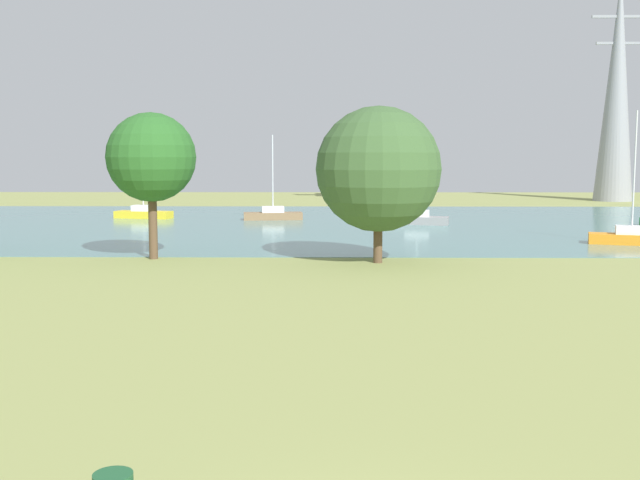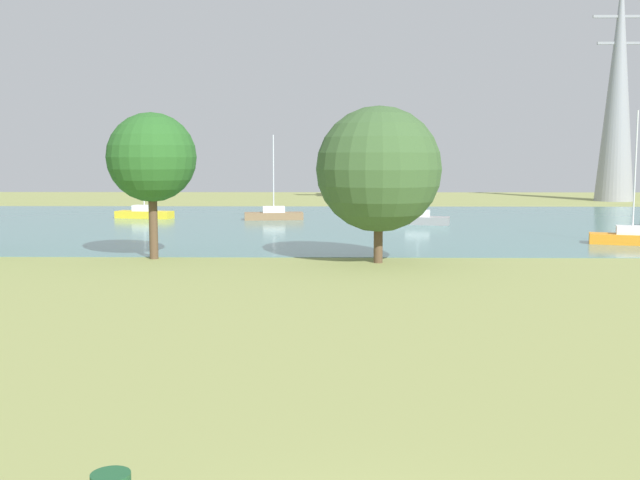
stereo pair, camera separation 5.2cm
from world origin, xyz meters
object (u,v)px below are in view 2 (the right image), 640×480
object	(u,v)px
sailboat_orange	(632,237)
electricity_pylon	(618,87)
sailboat_brown	(274,214)
tree_west_near	(379,169)
sailboat_gray	(418,219)
tree_east_far	(152,158)
sailboat_yellow	(144,213)

from	to	relation	value
sailboat_orange	electricity_pylon	bearing A→B (deg)	70.98
sailboat_brown	tree_west_near	size ratio (longest dim) A/B	0.91
sailboat_gray	tree_west_near	distance (m)	21.83
tree_east_far	tree_west_near	xyz separation A→B (m)	(11.35, -1.25, -0.56)
sailboat_orange	sailboat_yellow	world-z (taller)	sailboat_orange
tree_west_near	sailboat_orange	bearing A→B (deg)	26.91
sailboat_orange	sailboat_yellow	distance (m)	38.46
sailboat_yellow	electricity_pylon	xyz separation A→B (m)	(49.03, 26.02, 12.80)
tree_west_near	electricity_pylon	size ratio (longest dim) A/B	0.29
sailboat_yellow	electricity_pylon	world-z (taller)	electricity_pylon
sailboat_orange	tree_east_far	distance (m)	28.06
electricity_pylon	sailboat_gray	bearing A→B (deg)	-130.13
sailboat_orange	sailboat_yellow	bearing A→B (deg)	150.98
sailboat_gray	sailboat_orange	xyz separation A→B (m)	(11.19, -13.13, 0.01)
electricity_pylon	tree_east_far	bearing A→B (deg)	-129.49
sailboat_brown	tree_east_far	bearing A→B (deg)	-100.14
sailboat_brown	sailboat_gray	world-z (taller)	sailboat_gray
sailboat_brown	tree_east_far	xyz separation A→B (m)	(-4.29, -23.95, 4.67)
sailboat_brown	sailboat_gray	distance (m)	12.14
sailboat_brown	tree_west_near	bearing A→B (deg)	-74.34
tree_west_near	electricity_pylon	world-z (taller)	electricity_pylon
sailboat_gray	tree_west_near	size ratio (longest dim) A/B	0.98
sailboat_gray	sailboat_orange	distance (m)	17.25
sailboat_gray	electricity_pylon	size ratio (longest dim) A/B	0.28
sailboat_gray	electricity_pylon	xyz separation A→B (m)	(26.59, 31.55, 12.79)
sailboat_yellow	tree_west_near	bearing A→B (deg)	-55.68
tree_east_far	electricity_pylon	size ratio (longest dim) A/B	0.28
sailboat_gray	tree_east_far	world-z (taller)	sailboat_gray
sailboat_gray	tree_east_far	distance (m)	25.64
sailboat_yellow	tree_east_far	size ratio (longest dim) A/B	0.86
tree_west_near	electricity_pylon	distance (m)	61.59
tree_west_near	sailboat_brown	bearing A→B (deg)	105.66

